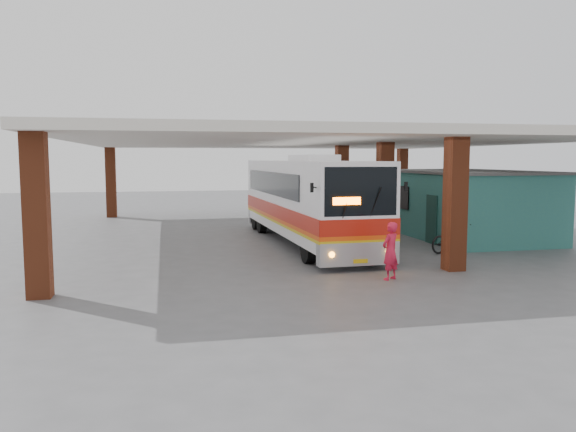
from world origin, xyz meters
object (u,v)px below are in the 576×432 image
Objects in this scene: red_chair at (375,222)px; motorcycle at (452,238)px; coach_bus at (306,200)px; pedestrian at (390,251)px.

motorcycle is at bearing -65.43° from red_chair.
coach_bus is 7.75m from pedestrian.
pedestrian is at bearing -87.24° from red_chair.
pedestrian is 1.97× the size of red_chair.
coach_bus reaches higher than motorcycle.
motorcycle is 2.39× the size of red_chair.
red_chair is (4.66, 3.81, -1.48)m from coach_bus.
motorcycle reaches higher than red_chair.
motorcycle is 7.37m from red_chair.
coach_bus is 14.69× the size of red_chair.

